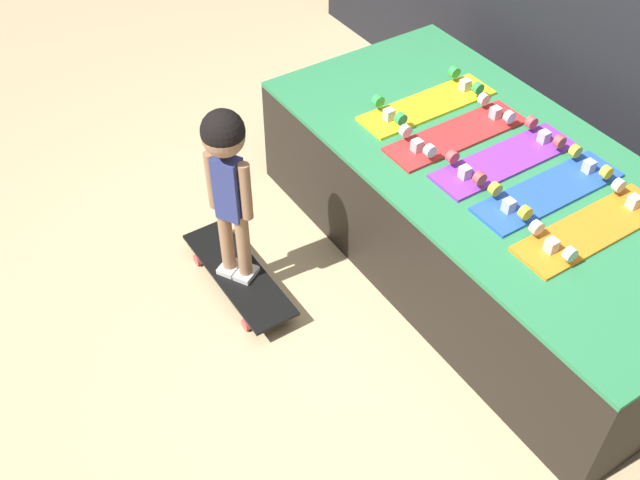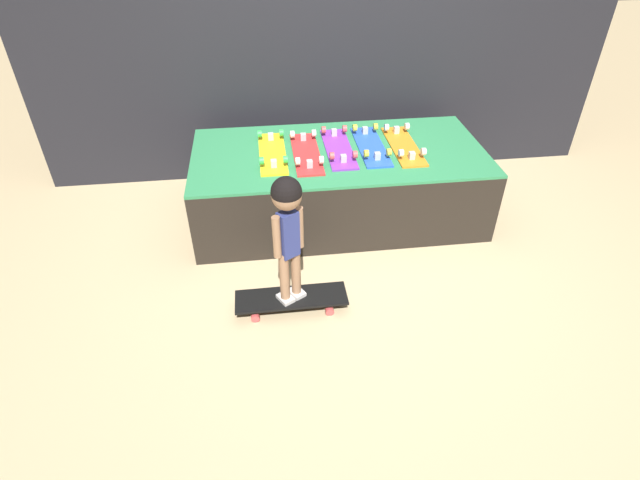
% 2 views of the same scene
% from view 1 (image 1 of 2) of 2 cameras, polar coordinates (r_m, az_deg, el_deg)
% --- Properties ---
extents(ground_plane, '(16.00, 16.00, 0.00)m').
position_cam_1_polar(ground_plane, '(3.25, 4.24, -5.46)').
color(ground_plane, tan).
extents(display_rack, '(2.15, 1.04, 0.55)m').
position_cam_1_polar(display_rack, '(3.36, 12.80, 2.01)').
color(display_rack, black).
rests_on(display_rack, ground_plane).
extents(skateboard_yellow_on_rack, '(0.19, 0.66, 0.09)m').
position_cam_1_polar(skateboard_yellow_on_rack, '(3.46, 8.20, 10.26)').
color(skateboard_yellow_on_rack, yellow).
rests_on(skateboard_yellow_on_rack, display_rack).
extents(skateboard_red_on_rack, '(0.19, 0.66, 0.09)m').
position_cam_1_polar(skateboard_red_on_rack, '(3.29, 10.37, 8.03)').
color(skateboard_red_on_rack, red).
rests_on(skateboard_red_on_rack, display_rack).
extents(skateboard_purple_on_rack, '(0.19, 0.66, 0.09)m').
position_cam_1_polar(skateboard_purple_on_rack, '(3.19, 13.89, 6.07)').
color(skateboard_purple_on_rack, purple).
rests_on(skateboard_purple_on_rack, display_rack).
extents(skateboard_blue_on_rack, '(0.19, 0.66, 0.09)m').
position_cam_1_polar(skateboard_blue_on_rack, '(3.08, 17.04, 3.69)').
color(skateboard_blue_on_rack, blue).
rests_on(skateboard_blue_on_rack, display_rack).
extents(skateboard_orange_on_rack, '(0.19, 0.66, 0.09)m').
position_cam_1_polar(skateboard_orange_on_rack, '(2.96, 20.04, 0.91)').
color(skateboard_orange_on_rack, orange).
rests_on(skateboard_orange_on_rack, display_rack).
extents(skateboard_on_floor, '(0.69, 0.21, 0.09)m').
position_cam_1_polar(skateboard_on_floor, '(3.31, -6.23, -2.65)').
color(skateboard_on_floor, black).
rests_on(skateboard_on_floor, ground_plane).
extents(child, '(0.19, 0.17, 0.84)m').
position_cam_1_polar(child, '(2.90, -7.13, 5.56)').
color(child, silver).
rests_on(child, skateboard_on_floor).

